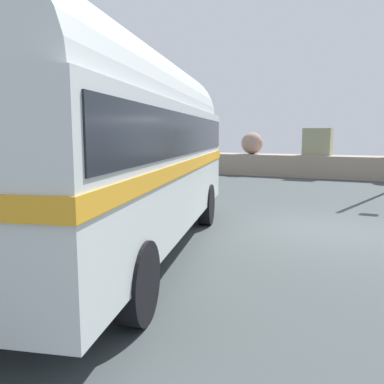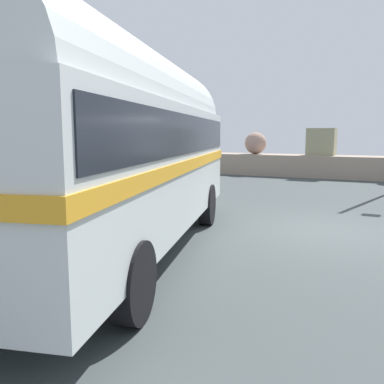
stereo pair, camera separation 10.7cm
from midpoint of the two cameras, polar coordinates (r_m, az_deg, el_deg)
ground at (r=9.65m, az=18.44°, el=-5.16°), size 32.00×26.00×0.02m
breakwater at (r=21.19m, az=22.47°, el=3.71°), size 31.36×1.99×2.46m
vintage_coach at (r=7.26m, az=-9.44°, el=7.18°), size 4.56×8.91×3.70m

